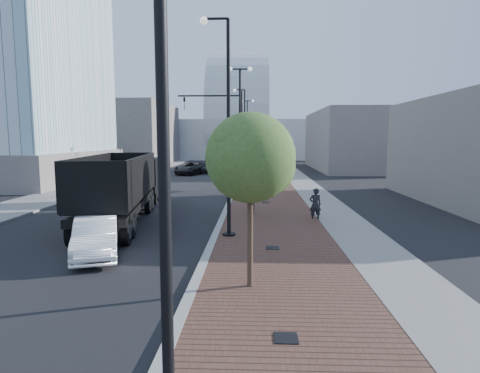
{
  "coord_description": "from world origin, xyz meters",
  "views": [
    {
      "loc": [
        1.76,
        -7.0,
        4.27
      ],
      "look_at": [
        1.0,
        12.0,
        2.0
      ],
      "focal_mm": 30.13,
      "sensor_mm": 36.0,
      "label": 1
    }
  ],
  "objects_px": {
    "white_sedan": "(96,237)",
    "dark_car_mid": "(190,168)",
    "pedestrian": "(315,205)",
    "dump_truck": "(130,187)"
  },
  "relations": [
    {
      "from": "white_sedan",
      "to": "pedestrian",
      "type": "bearing_deg",
      "value": 17.41
    },
    {
      "from": "dump_truck",
      "to": "dark_car_mid",
      "type": "xyz_separation_m",
      "value": [
        -0.56,
        24.88,
        -0.71
      ]
    },
    {
      "from": "dump_truck",
      "to": "pedestrian",
      "type": "bearing_deg",
      "value": -19.46
    },
    {
      "from": "white_sedan",
      "to": "pedestrian",
      "type": "distance_m",
      "value": 11.1
    },
    {
      "from": "white_sedan",
      "to": "pedestrian",
      "type": "xyz_separation_m",
      "value": [
        8.94,
        6.59,
        0.16
      ]
    },
    {
      "from": "white_sedan",
      "to": "dark_car_mid",
      "type": "height_order",
      "value": "dark_car_mid"
    },
    {
      "from": "white_sedan",
      "to": "dump_truck",
      "type": "bearing_deg",
      "value": 80.42
    },
    {
      "from": "dump_truck",
      "to": "dark_car_mid",
      "type": "bearing_deg",
      "value": 83.24
    },
    {
      "from": "white_sedan",
      "to": "pedestrian",
      "type": "relative_size",
      "value": 2.46
    },
    {
      "from": "dark_car_mid",
      "to": "dump_truck",
      "type": "bearing_deg",
      "value": -74.96
    }
  ]
}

